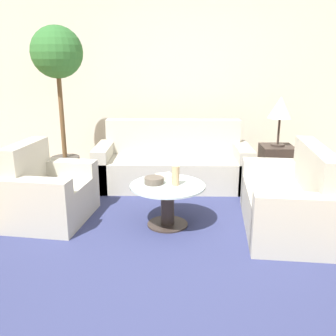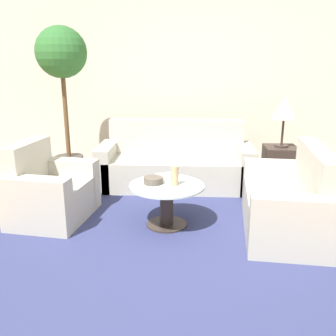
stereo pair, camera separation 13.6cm
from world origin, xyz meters
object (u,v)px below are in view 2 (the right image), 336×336
object	(u,v)px
sofa_main	(176,165)
table_lamp	(285,109)
bowl	(153,180)
armchair	(48,193)
vase	(175,176)
loveseat	(291,204)
book_stack	(165,176)
potted_plant	(63,73)
coffee_table	(167,199)

from	to	relation	value
sofa_main	table_lamp	distance (m)	1.60
table_lamp	bowl	distance (m)	2.11
armchair	bowl	distance (m)	1.17
armchair	vase	xyz separation A→B (m)	(1.37, -0.13, 0.26)
armchair	bowl	bearing A→B (deg)	-86.43
loveseat	bowl	bearing A→B (deg)	-88.22
loveseat	vase	xyz separation A→B (m)	(-1.16, 0.05, 0.26)
loveseat	vase	distance (m)	1.19
table_lamp	vase	world-z (taller)	table_lamp
armchair	loveseat	xyz separation A→B (m)	(2.52, -0.18, 0.00)
sofa_main	vase	bearing A→B (deg)	-88.43
book_stack	potted_plant	bearing A→B (deg)	116.44
table_lamp	potted_plant	bearing A→B (deg)	178.58
potted_plant	bowl	bearing A→B (deg)	-45.79
armchair	coffee_table	world-z (taller)	armchair
sofa_main	table_lamp	size ratio (longest dim) A/B	3.16
armchair	potted_plant	distance (m)	1.75
table_lamp	bowl	xyz separation A→B (m)	(-1.58, -1.27, -0.58)
bowl	book_stack	bearing A→B (deg)	59.43
armchair	potted_plant	bearing A→B (deg)	15.34
sofa_main	armchair	size ratio (longest dim) A/B	2.04
sofa_main	book_stack	distance (m)	1.12
table_lamp	book_stack	size ratio (longest dim) A/B	3.08
sofa_main	vase	xyz separation A→B (m)	(0.04, -1.32, 0.26)
armchair	bowl	size ratio (longest dim) A/B	5.02
coffee_table	potted_plant	world-z (taller)	potted_plant
potted_plant	bowl	distance (m)	2.13
bowl	potted_plant	bearing A→B (deg)	134.21
potted_plant	book_stack	distance (m)	2.10
sofa_main	coffee_table	xyz separation A→B (m)	(-0.05, -1.32, 0.01)
table_lamp	coffee_table	bearing A→B (deg)	-137.81
sofa_main	armchair	distance (m)	1.79
loveseat	potted_plant	xyz separation A→B (m)	(-2.68, 1.43, 1.21)
book_stack	coffee_table	bearing A→B (deg)	-104.80
sofa_main	armchair	world-z (taller)	sofa_main
sofa_main	book_stack	size ratio (longest dim) A/B	9.73
vase	book_stack	bearing A→B (deg)	118.22
bowl	vase	bearing A→B (deg)	-10.39
table_lamp	vase	bearing A→B (deg)	-136.08
potted_plant	bowl	size ratio (longest dim) A/B	10.46
armchair	potted_plant	xyz separation A→B (m)	(-0.16, 1.25, 1.21)
vase	bowl	xyz separation A→B (m)	(-0.22, 0.04, -0.07)
coffee_table	sofa_main	bearing A→B (deg)	88.01
bowl	sofa_main	bearing A→B (deg)	81.77
armchair	loveseat	distance (m)	2.53
armchair	vase	distance (m)	1.40
table_lamp	bowl	size ratio (longest dim) A/B	3.25
book_stack	armchair	bearing A→B (deg)	159.99
vase	book_stack	size ratio (longest dim) A/B	0.94
coffee_table	bowl	xyz separation A→B (m)	(-0.14, 0.04, 0.19)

